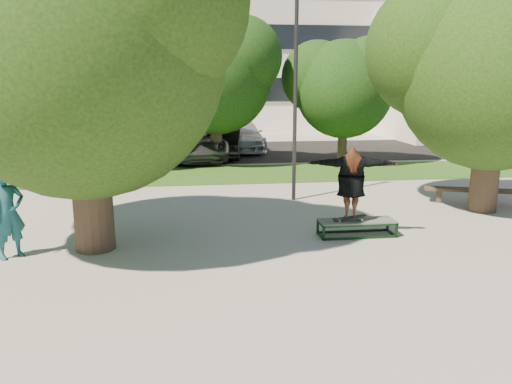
{
  "coord_description": "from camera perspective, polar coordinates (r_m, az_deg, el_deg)",
  "views": [
    {
      "loc": [
        -2.07,
        -9.7,
        3.57
      ],
      "look_at": [
        -0.74,
        0.6,
        1.26
      ],
      "focal_mm": 35.0,
      "sensor_mm": 36.0,
      "label": 1
    }
  ],
  "objects": [
    {
      "name": "car_silver_b",
      "position": [
        26.47,
        -1.76,
        6.45
      ],
      "size": [
        2.25,
        5.3,
        1.53
      ],
      "primitive_type": "imported",
      "rotation": [
        0.0,
        0.0,
        0.02
      ],
      "color": "silver",
      "rests_on": "asphalt_strip"
    },
    {
      "name": "tree_left",
      "position": [
        11.05,
        -19.77,
        16.26
      ],
      "size": [
        6.96,
        5.95,
        7.12
      ],
      "color": "#38281E",
      "rests_on": "ground"
    },
    {
      "name": "bench",
      "position": [
        16.13,
        24.07,
        0.07
      ],
      "size": [
        2.99,
        1.37,
        0.46
      ],
      "rotation": [
        0.0,
        0.0,
        -0.33
      ],
      "color": "#46372A",
      "rests_on": "ground"
    },
    {
      "name": "office_building",
      "position": [
        41.91,
        -7.62,
        18.51
      ],
      "size": [
        30.0,
        14.12,
        16.0
      ],
      "color": "silver",
      "rests_on": "ground"
    },
    {
      "name": "ground",
      "position": [
        10.54,
        4.43,
        -7.3
      ],
      "size": [
        120.0,
        120.0,
        0.0
      ],
      "primitive_type": "plane",
      "color": "gray",
      "rests_on": "ground"
    },
    {
      "name": "grass_strip",
      "position": [
        19.76,
        1.69,
        2.16
      ],
      "size": [
        30.0,
        4.0,
        0.02
      ],
      "primitive_type": "cube",
      "color": "#1C4413",
      "rests_on": "ground"
    },
    {
      "name": "bg_tree_left",
      "position": [
        21.25,
        -20.06,
        12.25
      ],
      "size": [
        5.28,
        4.51,
        5.77
      ],
      "color": "#38281E",
      "rests_on": "ground"
    },
    {
      "name": "asphalt_strip",
      "position": [
        26.03,
        -2.74,
        4.66
      ],
      "size": [
        40.0,
        8.0,
        0.01
      ],
      "primitive_type": "cube",
      "color": "black",
      "rests_on": "ground"
    },
    {
      "name": "car_grey",
      "position": [
        23.54,
        -7.18,
        5.68
      ],
      "size": [
        3.22,
        5.97,
        1.59
      ],
      "primitive_type": "imported",
      "rotation": [
        0.0,
        0.0,
        0.1
      ],
      "color": "slate",
      "rests_on": "asphalt_strip"
    },
    {
      "name": "bystander",
      "position": [
        11.35,
        -26.48,
        -2.19
      ],
      "size": [
        0.81,
        0.8,
        1.89
      ],
      "primitive_type": "imported",
      "rotation": [
        0.0,
        0.0,
        0.76
      ],
      "color": "#184F5C",
      "rests_on": "ground"
    },
    {
      "name": "car_dark",
      "position": [
        24.22,
        -3.61,
        5.78
      ],
      "size": [
        2.11,
        4.57,
        1.45
      ],
      "primitive_type": "imported",
      "rotation": [
        0.0,
        0.0,
        -0.13
      ],
      "color": "black",
      "rests_on": "asphalt_strip"
    },
    {
      "name": "side_building",
      "position": [
        37.52,
        25.58,
        12.01
      ],
      "size": [
        15.0,
        10.0,
        8.0
      ],
      "primitive_type": "cube",
      "color": "silver",
      "rests_on": "ground"
    },
    {
      "name": "bg_tree_right",
      "position": [
        22.24,
        9.86,
        12.16
      ],
      "size": [
        5.04,
        4.31,
        5.43
      ],
      "color": "#38281E",
      "rests_on": "ground"
    },
    {
      "name": "skater_rig",
      "position": [
        11.71,
        10.83,
        1.06
      ],
      "size": [
        2.11,
        0.94,
        1.74
      ],
      "rotation": [
        0.0,
        0.0,
        2.95
      ],
      "color": "white",
      "rests_on": "grind_box"
    },
    {
      "name": "car_silver_a",
      "position": [
        24.57,
        -20.39,
        4.98
      ],
      "size": [
        1.88,
        4.04,
        1.34
      ],
      "primitive_type": "imported",
      "rotation": [
        0.0,
        0.0,
        0.08
      ],
      "color": "silver",
      "rests_on": "asphalt_strip"
    },
    {
      "name": "bg_tree_mid",
      "position": [
        21.8,
        -4.89,
        13.68
      ],
      "size": [
        5.76,
        4.92,
        6.24
      ],
      "color": "#38281E",
      "rests_on": "ground"
    },
    {
      "name": "grind_box",
      "position": [
        12.03,
        11.44,
        -4.03
      ],
      "size": [
        1.8,
        0.6,
        0.38
      ],
      "color": "black",
      "rests_on": "ground"
    },
    {
      "name": "lamppost",
      "position": [
        15.02,
        4.51,
        10.91
      ],
      "size": [
        0.25,
        0.15,
        6.11
      ],
      "color": "#2D2D30",
      "rests_on": "ground"
    },
    {
      "name": "tree_right",
      "position": [
        15.08,
        25.35,
        13.37
      ],
      "size": [
        6.24,
        5.33,
        6.51
      ],
      "color": "#38281E",
      "rests_on": "ground"
    }
  ]
}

